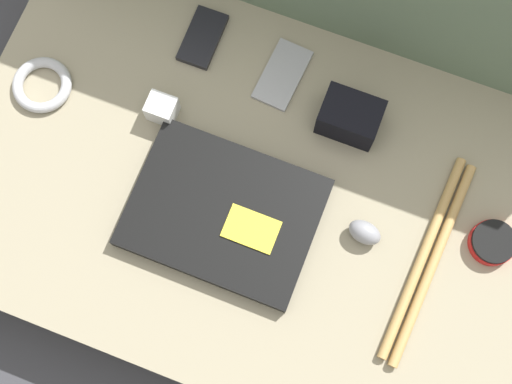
{
  "coord_description": "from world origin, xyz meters",
  "views": [
    {
      "loc": [
        0.11,
        -0.28,
        1.35
      ],
      "look_at": [
        0.0,
        0.0,
        0.16
      ],
      "focal_mm": 50.0,
      "sensor_mm": 36.0,
      "label": 1
    }
  ],
  "objects_px": {
    "phone_black": "(282,75)",
    "computer_mouse": "(365,233)",
    "speaker_puck": "(493,242)",
    "charger_brick": "(162,109)",
    "camera_pouch": "(350,117)",
    "laptop": "(224,213)",
    "phone_silver": "(203,38)"
  },
  "relations": [
    {
      "from": "laptop",
      "to": "computer_mouse",
      "type": "relative_size",
      "value": 5.07
    },
    {
      "from": "laptop",
      "to": "phone_black",
      "type": "height_order",
      "value": "laptop"
    },
    {
      "from": "speaker_puck",
      "to": "phone_black",
      "type": "bearing_deg",
      "value": 159.71
    },
    {
      "from": "camera_pouch",
      "to": "phone_silver",
      "type": "bearing_deg",
      "value": 168.73
    },
    {
      "from": "phone_black",
      "to": "camera_pouch",
      "type": "bearing_deg",
      "value": -13.14
    },
    {
      "from": "speaker_puck",
      "to": "charger_brick",
      "type": "relative_size",
      "value": 1.57
    },
    {
      "from": "phone_silver",
      "to": "computer_mouse",
      "type": "bearing_deg",
      "value": -31.85
    },
    {
      "from": "phone_black",
      "to": "laptop",
      "type": "bearing_deg",
      "value": -86.11
    },
    {
      "from": "speaker_puck",
      "to": "computer_mouse",
      "type": "bearing_deg",
      "value": -163.02
    },
    {
      "from": "computer_mouse",
      "to": "charger_brick",
      "type": "relative_size",
      "value": 1.26
    },
    {
      "from": "phone_black",
      "to": "camera_pouch",
      "type": "xyz_separation_m",
      "value": [
        0.14,
        -0.05,
        0.03
      ]
    },
    {
      "from": "computer_mouse",
      "to": "phone_silver",
      "type": "xyz_separation_m",
      "value": [
        -0.39,
        0.24,
        -0.01
      ]
    },
    {
      "from": "phone_silver",
      "to": "phone_black",
      "type": "relative_size",
      "value": 0.86
    },
    {
      "from": "laptop",
      "to": "phone_silver",
      "type": "xyz_separation_m",
      "value": [
        -0.16,
        0.29,
        -0.01
      ]
    },
    {
      "from": "camera_pouch",
      "to": "charger_brick",
      "type": "height_order",
      "value": "camera_pouch"
    },
    {
      "from": "laptop",
      "to": "camera_pouch",
      "type": "height_order",
      "value": "camera_pouch"
    },
    {
      "from": "phone_silver",
      "to": "camera_pouch",
      "type": "xyz_separation_m",
      "value": [
        0.3,
        -0.06,
        0.03
      ]
    },
    {
      "from": "phone_black",
      "to": "computer_mouse",
      "type": "bearing_deg",
      "value": -39.74
    },
    {
      "from": "camera_pouch",
      "to": "charger_brick",
      "type": "relative_size",
      "value": 2.08
    },
    {
      "from": "speaker_puck",
      "to": "phone_silver",
      "type": "distance_m",
      "value": 0.63
    },
    {
      "from": "laptop",
      "to": "charger_brick",
      "type": "distance_m",
      "value": 0.22
    },
    {
      "from": "computer_mouse",
      "to": "charger_brick",
      "type": "xyz_separation_m",
      "value": [
        -0.41,
        0.08,
        0.0
      ]
    },
    {
      "from": "speaker_puck",
      "to": "phone_silver",
      "type": "height_order",
      "value": "speaker_puck"
    },
    {
      "from": "speaker_puck",
      "to": "phone_black",
      "type": "xyz_separation_m",
      "value": [
        -0.44,
        0.16,
        -0.01
      ]
    },
    {
      "from": "computer_mouse",
      "to": "charger_brick",
      "type": "distance_m",
      "value": 0.41
    },
    {
      "from": "camera_pouch",
      "to": "charger_brick",
      "type": "distance_m",
      "value": 0.33
    },
    {
      "from": "speaker_puck",
      "to": "camera_pouch",
      "type": "height_order",
      "value": "camera_pouch"
    },
    {
      "from": "laptop",
      "to": "charger_brick",
      "type": "xyz_separation_m",
      "value": [
        -0.17,
        0.13,
        0.01
      ]
    },
    {
      "from": "phone_silver",
      "to": "phone_black",
      "type": "distance_m",
      "value": 0.16
    },
    {
      "from": "laptop",
      "to": "camera_pouch",
      "type": "xyz_separation_m",
      "value": [
        0.14,
        0.23,
        0.02
      ]
    },
    {
      "from": "laptop",
      "to": "charger_brick",
      "type": "bearing_deg",
      "value": 142.26
    },
    {
      "from": "phone_black",
      "to": "speaker_puck",
      "type": "bearing_deg",
      "value": -15.72
    }
  ]
}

